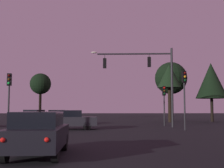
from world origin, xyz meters
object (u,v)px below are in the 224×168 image
at_px(traffic_signal_mast_arm, 148,72).
at_px(tree_behind_sign, 211,81).
at_px(traffic_light_median, 9,90).
at_px(tree_right_cluster, 169,77).
at_px(traffic_light_corner_left, 164,97).
at_px(car_crossing_right, 68,119).
at_px(traffic_light_corner_right, 184,88).
at_px(tree_center_horizon, 171,78).
at_px(car_parked_lot, 35,115).
at_px(car_nearside_lane, 39,133).
at_px(tree_left_far, 41,84).
at_px(car_far_lane, 57,117).

height_order(traffic_signal_mast_arm, tree_behind_sign, tree_behind_sign).
relative_size(traffic_light_median, tree_right_cluster, 0.59).
height_order(traffic_light_corner_left, car_crossing_right, traffic_light_corner_left).
relative_size(traffic_light_corner_right, tree_center_horizon, 0.56).
bearing_deg(tree_right_cluster, tree_behind_sign, 13.49).
distance_m(car_parked_lot, tree_center_horizon, 19.16).
xyz_separation_m(traffic_light_median, car_crossing_right, (4.08, 1.88, -2.20)).
distance_m(car_nearside_lane, car_parked_lot, 28.79).
height_order(tree_behind_sign, tree_left_far, tree_behind_sign).
height_order(car_far_lane, tree_behind_sign, tree_behind_sign).
bearing_deg(traffic_light_corner_left, car_parked_lot, 144.55).
bearing_deg(car_crossing_right, car_parked_lot, 111.84).
distance_m(car_far_lane, tree_right_cluster, 14.90).
xyz_separation_m(traffic_light_median, tree_left_far, (-2.85, 24.67, 2.50)).
distance_m(car_nearside_lane, car_far_lane, 20.50).
relative_size(traffic_light_corner_left, car_nearside_lane, 0.90).
bearing_deg(traffic_light_corner_left, traffic_signal_mast_arm, -134.00).
relative_size(traffic_signal_mast_arm, car_nearside_lane, 1.74).
distance_m(car_nearside_lane, tree_right_cluster, 28.25).
xyz_separation_m(traffic_signal_mast_arm, tree_center_horizon, (5.52, 14.71, 0.97)).
distance_m(traffic_light_corner_right, tree_right_cluster, 14.03).
xyz_separation_m(traffic_light_corner_left, traffic_light_median, (-12.74, -6.30, 0.28)).
height_order(car_parked_lot, tree_left_far, tree_left_far).
xyz_separation_m(traffic_light_corner_left, car_nearside_lane, (-8.13, -17.67, -1.92)).
bearing_deg(traffic_signal_mast_arm, tree_center_horizon, 69.42).
distance_m(car_parked_lot, tree_left_far, 9.31).
bearing_deg(traffic_light_corner_right, car_parked_lot, 133.19).
bearing_deg(traffic_light_corner_right, car_crossing_right, 172.72).
relative_size(traffic_light_corner_left, tree_center_horizon, 0.47).
bearing_deg(traffic_light_median, tree_right_cluster, 43.55).
height_order(car_parked_lot, tree_right_cluster, tree_right_cluster).
relative_size(tree_behind_sign, tree_center_horizon, 0.93).
bearing_deg(car_far_lane, car_parked_lot, 117.32).
distance_m(traffic_light_corner_right, car_parked_lot, 22.04).
height_order(traffic_light_corner_left, tree_left_far, tree_left_far).
bearing_deg(traffic_signal_mast_arm, car_nearside_lane, -111.80).
bearing_deg(tree_center_horizon, car_crossing_right, -125.63).
bearing_deg(car_nearside_lane, tree_behind_sign, 59.04).
distance_m(car_crossing_right, car_far_lane, 7.37).
bearing_deg(car_crossing_right, car_far_lane, 105.39).
xyz_separation_m(car_parked_lot, tree_right_cluster, (17.00, -2.29, 4.81)).
distance_m(traffic_light_corner_left, traffic_light_corner_right, 5.62).
xyz_separation_m(car_nearside_lane, tree_right_cluster, (10.54, 25.76, 4.81)).
bearing_deg(tree_left_far, car_parked_lot, -82.89).
relative_size(traffic_signal_mast_arm, car_far_lane, 1.54).
relative_size(car_crossing_right, car_far_lane, 0.98).
distance_m(tree_behind_sign, tree_left_far, 25.35).
xyz_separation_m(traffic_light_median, tree_center_horizon, (16.45, 19.14, 2.92)).
bearing_deg(car_far_lane, traffic_light_corner_left, -14.19).
xyz_separation_m(traffic_signal_mast_arm, car_far_lane, (-8.80, 4.56, -4.15)).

